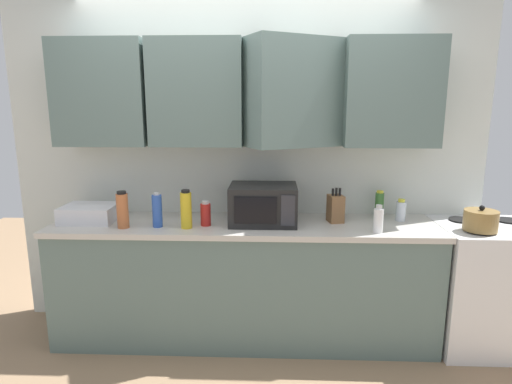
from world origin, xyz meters
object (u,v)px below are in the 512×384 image
at_px(knife_block, 336,208).
at_px(bottle_red_sauce, 206,214).
at_px(kettle, 481,220).
at_px(bottle_yellow_mustard, 186,210).
at_px(dish_rack, 90,213).
at_px(bottle_white_jar, 378,220).
at_px(bottle_blue_cleaner, 157,211).
at_px(microwave, 263,204).
at_px(bottle_green_oil, 379,205).
at_px(bottle_spice_jar, 123,210).
at_px(stove_range, 487,285).
at_px(bottle_clear_tall, 401,211).

xyz_separation_m(knife_block, bottle_red_sauce, (-0.94, -0.13, -0.02)).
bearing_deg(kettle, bottle_yellow_mustard, 179.60).
height_order(dish_rack, bottle_white_jar, bottle_white_jar).
bearing_deg(bottle_blue_cleaner, knife_block, 7.92).
relative_size(microwave, bottle_white_jar, 2.51).
bearing_deg(bottle_yellow_mustard, bottle_blue_cleaner, 174.13).
relative_size(microwave, bottle_blue_cleaner, 1.96).
height_order(bottle_green_oil, bottle_spice_jar, bottle_spice_jar).
relative_size(microwave, knife_block, 1.87).
bearing_deg(stove_range, bottle_white_jar, -168.18).
bearing_deg(bottle_clear_tall, stove_range, -11.40).
height_order(kettle, bottle_yellow_mustard, bottle_yellow_mustard).
relative_size(stove_range, microwave, 1.90).
bearing_deg(bottle_green_oil, kettle, -30.18).
distance_m(knife_block, bottle_red_sauce, 0.94).
height_order(stove_range, kettle, kettle).
bearing_deg(bottle_white_jar, stove_range, 11.82).
xyz_separation_m(microwave, bottle_green_oil, (0.88, 0.18, -0.04)).
bearing_deg(kettle, knife_block, 167.35).
height_order(kettle, knife_block, knife_block).
relative_size(bottle_red_sauce, bottle_green_oil, 0.85).
distance_m(bottle_red_sauce, bottle_green_oil, 1.31).
distance_m(stove_range, bottle_green_oil, 0.96).
xyz_separation_m(bottle_clear_tall, bottle_blue_cleaner, (-1.76, -0.23, 0.04)).
distance_m(stove_range, knife_block, 1.25).
bearing_deg(bottle_white_jar, kettle, 3.36).
bearing_deg(microwave, bottle_white_jar, -14.63).
height_order(bottle_clear_tall, bottle_blue_cleaner, bottle_blue_cleaner).
bearing_deg(bottle_white_jar, bottle_clear_tall, 52.13).
bearing_deg(knife_block, bottle_yellow_mustard, -169.41).
bearing_deg(bottle_yellow_mustard, bottle_red_sauce, 29.31).
height_order(bottle_yellow_mustard, bottle_spice_jar, bottle_yellow_mustard).
distance_m(dish_rack, bottle_green_oil, 2.16).
bearing_deg(knife_block, bottle_blue_cleaner, -172.08).
height_order(bottle_green_oil, bottle_white_jar, bottle_green_oil).
bearing_deg(bottle_clear_tall, dish_rack, -177.36).
bearing_deg(bottle_spice_jar, stove_range, 3.05).
height_order(bottle_green_oil, bottle_blue_cleaner, bottle_blue_cleaner).
bearing_deg(bottle_spice_jar, bottle_yellow_mustard, 1.69).
bearing_deg(bottle_red_sauce, bottle_clear_tall, 7.30).
bearing_deg(bottle_blue_cleaner, bottle_yellow_mustard, -5.87).
bearing_deg(bottle_clear_tall, kettle, -30.30).
bearing_deg(bottle_clear_tall, bottle_white_jar, -127.87).
bearing_deg(bottle_white_jar, microwave, 165.37).
bearing_deg(bottle_yellow_mustard, kettle, -0.40).
bearing_deg(bottle_green_oil, bottle_white_jar, -104.34).
bearing_deg(stove_range, bottle_spice_jar, -176.95).
xyz_separation_m(bottle_blue_cleaner, bottle_spice_jar, (-0.23, -0.03, 0.01)).
relative_size(bottle_blue_cleaner, bottle_white_jar, 1.28).
xyz_separation_m(bottle_red_sauce, bottle_white_jar, (1.19, -0.12, 0.00)).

